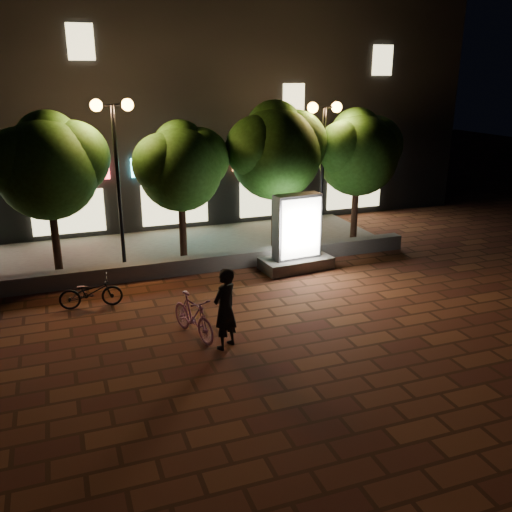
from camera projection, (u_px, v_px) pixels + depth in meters
name	position (u px, v px, depth m)	size (l,w,h in m)	color
ground	(213.00, 326.00, 13.61)	(80.00, 80.00, 0.00)	brown
retaining_wall	(178.00, 266.00, 17.10)	(16.00, 0.45, 0.50)	#63625C
sidewalk	(163.00, 250.00, 19.39)	(16.00, 5.00, 0.08)	#63625C
building_block	(128.00, 97.00, 23.62)	(28.00, 8.12, 11.30)	black
tree_left	(48.00, 163.00, 16.28)	(3.60, 3.00, 4.89)	black
tree_mid	(181.00, 163.00, 17.65)	(3.24, 2.70, 4.50)	black
tree_right	(276.00, 148.00, 18.62)	(3.72, 3.10, 5.07)	black
tree_far_right	(359.00, 150.00, 19.72)	(3.48, 2.90, 4.76)	black
street_lamp_left	(115.00, 141.00, 16.49)	(1.26, 0.36, 5.18)	black
street_lamp_right	(324.00, 137.00, 18.81)	(1.26, 0.36, 4.98)	black
ad_kiosk	(297.00, 239.00, 17.33)	(2.34, 1.33, 2.43)	#63625C
scooter_pink	(193.00, 316.00, 12.92)	(0.50, 1.75, 1.05)	#D985C0
rider	(225.00, 309.00, 12.28)	(0.69, 0.45, 1.90)	black
scooter_parked	(91.00, 292.00, 14.59)	(0.57, 1.65, 0.86)	black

